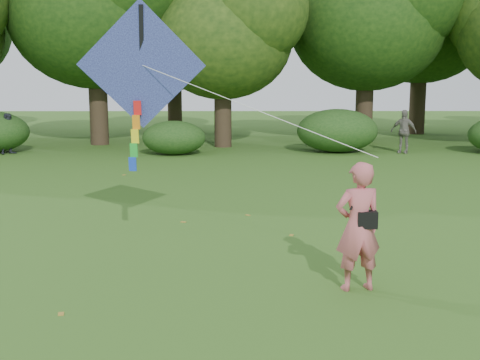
{
  "coord_description": "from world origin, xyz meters",
  "views": [
    {
      "loc": [
        -1.36,
        -8.07,
        3.23
      ],
      "look_at": [
        -1.3,
        2.0,
        1.5
      ],
      "focal_mm": 45.0,
      "sensor_mm": 36.0,
      "label": 1
    }
  ],
  "objects_px": {
    "bystander_right": "(403,131)",
    "flying_kite": "(142,68)",
    "man_kite_flyer": "(358,227)",
    "bystander_left": "(10,134)"
  },
  "relations": [
    {
      "from": "man_kite_flyer",
      "to": "bystander_right",
      "type": "distance_m",
      "value": 17.63
    },
    {
      "from": "bystander_right",
      "to": "flying_kite",
      "type": "bearing_deg",
      "value": -91.23
    },
    {
      "from": "man_kite_flyer",
      "to": "bystander_right",
      "type": "relative_size",
      "value": 1.07
    },
    {
      "from": "flying_kite",
      "to": "bystander_left",
      "type": "bearing_deg",
      "value": 118.74
    },
    {
      "from": "bystander_right",
      "to": "flying_kite",
      "type": "relative_size",
      "value": 0.37
    },
    {
      "from": "bystander_right",
      "to": "flying_kite",
      "type": "xyz_separation_m",
      "value": [
        -8.86,
        -14.64,
        2.47
      ]
    },
    {
      "from": "bystander_right",
      "to": "man_kite_flyer",
      "type": "bearing_deg",
      "value": -77.57
    },
    {
      "from": "bystander_right",
      "to": "flying_kite",
      "type": "distance_m",
      "value": 17.28
    },
    {
      "from": "man_kite_flyer",
      "to": "bystander_right",
      "type": "xyz_separation_m",
      "value": [
        5.31,
        16.82,
        -0.07
      ]
    },
    {
      "from": "man_kite_flyer",
      "to": "flying_kite",
      "type": "xyz_separation_m",
      "value": [
        -3.55,
        2.18,
        2.4
      ]
    }
  ]
}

